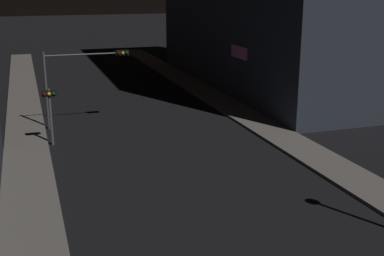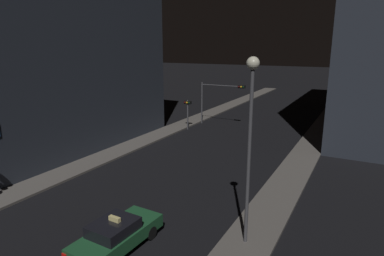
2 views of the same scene
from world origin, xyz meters
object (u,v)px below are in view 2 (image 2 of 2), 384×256
(traffic_light_left_kerb, at_px, (188,108))
(street_lamp_near_block, at_px, (250,121))
(traffic_light_overhead, at_px, (219,94))
(taxi, at_px, (116,235))

(traffic_light_left_kerb, height_order, street_lamp_near_block, street_lamp_near_block)
(traffic_light_left_kerb, xyz_separation_m, street_lamp_near_block, (12.65, -17.37, 3.46))
(traffic_light_overhead, relative_size, traffic_light_left_kerb, 1.63)
(traffic_light_overhead, xyz_separation_m, street_lamp_near_block, (10.52, -20.76, 2.25))
(traffic_light_overhead, xyz_separation_m, traffic_light_left_kerb, (-2.13, -3.39, -1.21))
(taxi, distance_m, street_lamp_near_block, 7.67)
(traffic_light_overhead, bearing_deg, taxi, -76.69)
(taxi, relative_size, street_lamp_near_block, 0.55)
(street_lamp_near_block, bearing_deg, taxi, -147.71)
(traffic_light_overhead, relative_size, street_lamp_near_block, 0.63)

